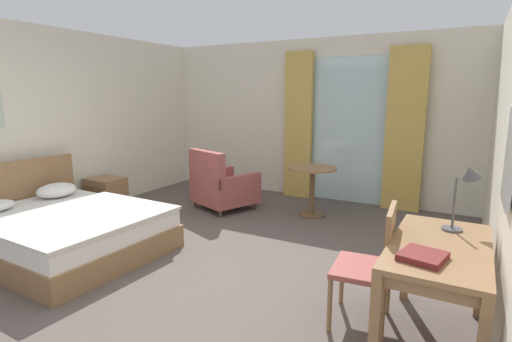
# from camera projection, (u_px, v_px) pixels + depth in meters

# --- Properties ---
(ground) EXTENTS (5.90, 7.73, 0.10)m
(ground) POSITION_uv_depth(u_px,v_px,m) (172.00, 281.00, 3.79)
(ground) COLOR #564C47
(wall_back) EXTENTS (5.50, 0.12, 2.61)m
(wall_back) POSITION_uv_depth(u_px,v_px,m) (311.00, 120.00, 6.64)
(wall_back) COLOR silver
(wall_back) RESTS_ON ground
(balcony_glass_door) EXTENTS (1.25, 0.02, 2.30)m
(balcony_glass_door) POSITION_uv_depth(u_px,v_px,m) (350.00, 131.00, 6.28)
(balcony_glass_door) COLOR silver
(balcony_glass_door) RESTS_ON ground
(curtain_panel_left) EXTENTS (0.47, 0.10, 2.41)m
(curtain_panel_left) POSITION_uv_depth(u_px,v_px,m) (298.00, 126.00, 6.58)
(curtain_panel_left) COLOR tan
(curtain_panel_left) RESTS_ON ground
(curtain_panel_right) EXTENTS (0.55, 0.10, 2.41)m
(curtain_panel_right) POSITION_uv_depth(u_px,v_px,m) (405.00, 130.00, 5.78)
(curtain_panel_right) COLOR tan
(curtain_panel_right) RESTS_ON ground
(bed) EXTENTS (2.11, 1.69, 0.92)m
(bed) POSITION_uv_depth(u_px,v_px,m) (62.00, 229.00, 4.37)
(bed) COLOR olive
(bed) RESTS_ON ground
(nightstand) EXTENTS (0.51, 0.42, 0.50)m
(nightstand) POSITION_uv_depth(u_px,v_px,m) (106.00, 194.00, 5.90)
(nightstand) COLOR olive
(nightstand) RESTS_ON ground
(writing_desk) EXTENTS (0.63, 1.21, 0.74)m
(writing_desk) POSITION_uv_depth(u_px,v_px,m) (439.00, 257.00, 2.63)
(writing_desk) COLOR olive
(writing_desk) RESTS_ON ground
(desk_chair) EXTENTS (0.45, 0.51, 0.93)m
(desk_chair) POSITION_uv_depth(u_px,v_px,m) (374.00, 260.00, 2.91)
(desk_chair) COLOR #9E4C47
(desk_chair) RESTS_ON ground
(desk_lamp) EXTENTS (0.23, 0.26, 0.50)m
(desk_lamp) POSITION_uv_depth(u_px,v_px,m) (467.00, 183.00, 2.87)
(desk_lamp) COLOR #4C4C51
(desk_lamp) RESTS_ON writing_desk
(closed_book) EXTENTS (0.29, 0.30, 0.04)m
(closed_book) POSITION_uv_depth(u_px,v_px,m) (423.00, 256.00, 2.37)
(closed_book) COLOR maroon
(closed_book) RESTS_ON writing_desk
(armchair_by_window) EXTENTS (1.02, 1.01, 0.92)m
(armchair_by_window) POSITION_uv_depth(u_px,v_px,m) (222.00, 186.00, 5.99)
(armchair_by_window) COLOR #9E4C47
(armchair_by_window) RESTS_ON ground
(round_cafe_table) EXTENTS (0.68, 0.68, 0.71)m
(round_cafe_table) POSITION_uv_depth(u_px,v_px,m) (312.00, 180.00, 5.62)
(round_cafe_table) COLOR olive
(round_cafe_table) RESTS_ON ground
(wall_mirror) EXTENTS (0.02, 0.47, 0.58)m
(wall_mirror) POSITION_uv_depth(u_px,v_px,m) (510.00, 157.00, 2.35)
(wall_mirror) COLOR silver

